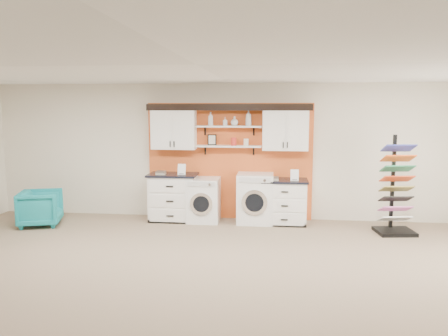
# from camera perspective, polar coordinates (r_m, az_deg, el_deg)

# --- Properties ---
(floor) EXTENTS (10.00, 10.00, 0.00)m
(floor) POSITION_cam_1_polar(r_m,az_deg,el_deg) (5.57, -3.41, -16.71)
(floor) COLOR #826F57
(floor) RESTS_ON ground
(ceiling) EXTENTS (10.00, 10.00, 0.00)m
(ceiling) POSITION_cam_1_polar(r_m,az_deg,el_deg) (5.08, -3.68, 13.34)
(ceiling) COLOR white
(ceiling) RESTS_ON wall_back
(wall_back) EXTENTS (10.00, 0.00, 10.00)m
(wall_back) POSITION_cam_1_polar(r_m,az_deg,el_deg) (9.07, 0.75, 2.16)
(wall_back) COLOR beige
(wall_back) RESTS_ON floor
(accent_panel) EXTENTS (3.40, 0.07, 2.40)m
(accent_panel) POSITION_cam_1_polar(r_m,az_deg,el_deg) (9.06, 0.73, 0.88)
(accent_panel) COLOR #D15723
(accent_panel) RESTS_ON wall_back
(upper_cabinet_left) EXTENTS (0.90, 0.35, 0.84)m
(upper_cabinet_left) POSITION_cam_1_polar(r_m,az_deg,el_deg) (9.01, -6.57, 5.13)
(upper_cabinet_left) COLOR white
(upper_cabinet_left) RESTS_ON wall_back
(upper_cabinet_right) EXTENTS (0.90, 0.35, 0.84)m
(upper_cabinet_right) POSITION_cam_1_polar(r_m,az_deg,el_deg) (8.79, 8.01, 5.03)
(upper_cabinet_right) COLOR white
(upper_cabinet_right) RESTS_ON wall_back
(shelf_lower) EXTENTS (1.32, 0.28, 0.03)m
(shelf_lower) POSITION_cam_1_polar(r_m,az_deg,el_deg) (8.86, 0.63, 2.86)
(shelf_lower) COLOR white
(shelf_lower) RESTS_ON wall_back
(shelf_upper) EXTENTS (1.32, 0.28, 0.03)m
(shelf_upper) POSITION_cam_1_polar(r_m,az_deg,el_deg) (8.83, 0.64, 5.45)
(shelf_upper) COLOR white
(shelf_upper) RESTS_ON wall_back
(crown_molding) EXTENTS (3.30, 0.41, 0.13)m
(crown_molding) POSITION_cam_1_polar(r_m,az_deg,el_deg) (8.84, 0.65, 8.03)
(crown_molding) COLOR black
(crown_molding) RESTS_ON wall_back
(picture_frame) EXTENTS (0.18, 0.02, 0.22)m
(picture_frame) POSITION_cam_1_polar(r_m,az_deg,el_deg) (8.94, -1.58, 3.71)
(picture_frame) COLOR black
(picture_frame) RESTS_ON shelf_lower
(canister_red) EXTENTS (0.11, 0.11, 0.16)m
(canister_red) POSITION_cam_1_polar(r_m,az_deg,el_deg) (8.84, 1.28, 3.47)
(canister_red) COLOR red
(canister_red) RESTS_ON shelf_lower
(canister_cream) EXTENTS (0.10, 0.10, 0.14)m
(canister_cream) POSITION_cam_1_polar(r_m,az_deg,el_deg) (8.82, 2.90, 3.39)
(canister_cream) COLOR silver
(canister_cream) RESTS_ON shelf_lower
(base_cabinet_left) EXTENTS (0.99, 0.66, 0.97)m
(base_cabinet_left) POSITION_cam_1_polar(r_m,az_deg,el_deg) (9.04, -6.64, -3.79)
(base_cabinet_left) COLOR white
(base_cabinet_left) RESTS_ON floor
(base_cabinet_right) EXTENTS (0.91, 0.66, 0.89)m
(base_cabinet_right) POSITION_cam_1_polar(r_m,az_deg,el_deg) (8.83, 7.86, -4.35)
(base_cabinet_right) COLOR white
(base_cabinet_right) RESTS_ON floor
(washer) EXTENTS (0.64, 0.71, 0.89)m
(washer) POSITION_cam_1_polar(r_m,az_deg,el_deg) (8.93, -2.65, -4.15)
(washer) COLOR white
(washer) RESTS_ON floor
(dryer) EXTENTS (0.71, 0.71, 1.00)m
(dryer) POSITION_cam_1_polar(r_m,az_deg,el_deg) (8.82, 4.09, -3.96)
(dryer) COLOR white
(dryer) RESTS_ON floor
(sample_rack) EXTENTS (0.73, 0.63, 1.82)m
(sample_rack) POSITION_cam_1_polar(r_m,az_deg,el_deg) (8.65, 21.47, -4.32)
(sample_rack) COLOR black
(sample_rack) RESTS_ON floor
(armchair) EXTENTS (0.95, 0.93, 0.70)m
(armchair) POSITION_cam_1_polar(r_m,az_deg,el_deg) (9.35, -22.83, -4.84)
(armchair) COLOR teal
(armchair) RESTS_ON floor
(soap_bottle_a) EXTENTS (0.14, 0.14, 0.28)m
(soap_bottle_a) POSITION_cam_1_polar(r_m,az_deg,el_deg) (8.87, -1.76, 6.45)
(soap_bottle_a) COLOR silver
(soap_bottle_a) RESTS_ON shelf_upper
(soap_bottle_b) EXTENTS (0.09, 0.10, 0.17)m
(soap_bottle_b) POSITION_cam_1_polar(r_m,az_deg,el_deg) (8.84, 0.14, 6.10)
(soap_bottle_b) COLOR silver
(soap_bottle_b) RESTS_ON shelf_upper
(soap_bottle_c) EXTENTS (0.16, 0.16, 0.19)m
(soap_bottle_c) POSITION_cam_1_polar(r_m,az_deg,el_deg) (8.82, 1.38, 6.16)
(soap_bottle_c) COLOR silver
(soap_bottle_c) RESTS_ON shelf_upper
(soap_bottle_d) EXTENTS (0.13, 0.13, 0.32)m
(soap_bottle_d) POSITION_cam_1_polar(r_m,az_deg,el_deg) (8.80, 3.22, 6.56)
(soap_bottle_d) COLOR silver
(soap_bottle_d) RESTS_ON shelf_upper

